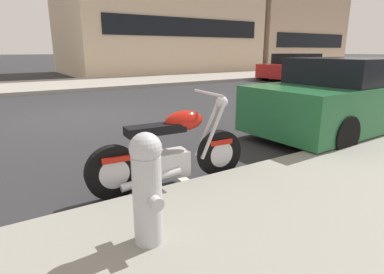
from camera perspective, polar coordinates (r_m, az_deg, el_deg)
The scene contains 8 objects.
ground_plane at distance 8.28m, azimuth -18.71°, elevation 3.47°, with size 260.00×260.00×0.00m, color #28282B.
sidewalk_far_curb at distance 20.76m, azimuth 9.62°, elevation 10.89°, with size 120.00×5.00×0.14m, color gray.
parking_stall_stripe at distance 4.36m, azimuth -4.08°, elevation -5.89°, with size 0.12×2.20×0.01m, color silver.
parked_motorcycle at distance 3.75m, azimuth -3.52°, elevation -2.77°, with size 1.97×0.62×1.10m.
parked_car_across_street at distance 6.95m, azimuth 26.07°, elevation 6.29°, with size 4.33×1.88×1.43m.
car_opposite_curb at distance 18.76m, azimuth 18.02°, elevation 11.72°, with size 4.34×1.80×1.39m.
fire_hydrant at distance 2.41m, azimuth -8.03°, elevation -8.66°, with size 0.24×0.36×0.87m.
townhouse_corner_block at distance 32.01m, azimuth 14.49°, elevation 21.46°, with size 9.71×8.70×10.57m.
Camera 1 is at (-1.94, -7.89, 1.57)m, focal length 29.88 mm.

